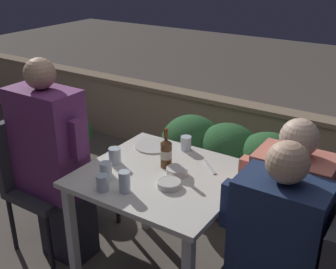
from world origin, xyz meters
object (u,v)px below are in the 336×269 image
at_px(chair_left_far, 68,157).
at_px(potted_plant, 75,143).
at_px(chair_left_near, 35,171).
at_px(person_coral_top, 281,222).
at_px(chair_right_far, 319,241).
at_px(person_purple_stripe, 54,163).
at_px(person_navy_jumper, 268,254).
at_px(beer_bottle, 166,152).

xyz_separation_m(chair_left_far, potted_plant, (-0.43, 0.48, -0.18)).
relative_size(chair_left_near, person_coral_top, 0.78).
bearing_deg(potted_plant, chair_left_far, -48.52).
height_order(chair_left_far, potted_plant, chair_left_far).
xyz_separation_m(chair_right_far, person_coral_top, (-0.20, -0.00, 0.04)).
bearing_deg(person_purple_stripe, chair_right_far, 9.94).
bearing_deg(person_navy_jumper, beer_bottle, 162.70).
bearing_deg(person_coral_top, chair_right_far, 0.00).
height_order(person_navy_jumper, beer_bottle, person_navy_jumper).
bearing_deg(potted_plant, beer_bottle, -21.94).
height_order(chair_left_near, potted_plant, chair_left_near).
bearing_deg(potted_plant, person_coral_top, -13.26).
bearing_deg(person_purple_stripe, beer_bottle, 17.94).
relative_size(person_coral_top, potted_plant, 1.94).
relative_size(person_navy_jumper, person_coral_top, 1.00).
distance_m(chair_left_far, chair_right_far, 1.76).
xyz_separation_m(chair_left_far, beer_bottle, (0.86, -0.04, 0.29)).
height_order(chair_left_far, person_coral_top, person_coral_top).
height_order(person_purple_stripe, beer_bottle, person_purple_stripe).
relative_size(chair_left_far, potted_plant, 1.52).
height_order(person_navy_jumper, potted_plant, person_navy_jumper).
bearing_deg(chair_right_far, person_purple_stripe, -170.06).
bearing_deg(person_navy_jumper, chair_left_near, -179.96).
bearing_deg(beer_bottle, person_navy_jumper, -17.30).
distance_m(person_coral_top, potted_plant, 2.05).
bearing_deg(person_navy_jumper, chair_right_far, 58.98).
bearing_deg(potted_plant, chair_left_near, -62.69).
relative_size(chair_left_far, person_coral_top, 0.78).
distance_m(chair_left_near, chair_left_far, 0.27).
distance_m(person_purple_stripe, chair_left_far, 0.33).
relative_size(chair_left_near, chair_left_far, 1.00).
relative_size(person_purple_stripe, chair_right_far, 1.45).
xyz_separation_m(chair_left_far, person_coral_top, (1.56, 0.02, 0.04)).
bearing_deg(chair_right_far, beer_bottle, -176.66).
height_order(chair_left_near, person_purple_stripe, person_purple_stripe).
relative_size(person_purple_stripe, person_navy_jumper, 1.13).
bearing_deg(beer_bottle, chair_right_far, 3.34).
bearing_deg(person_purple_stripe, chair_left_near, 180.00).
height_order(chair_left_near, beer_bottle, beer_bottle).
xyz_separation_m(person_purple_stripe, person_navy_jumper, (1.44, 0.00, -0.08)).
distance_m(chair_right_far, person_coral_top, 0.21).
height_order(chair_left_far, beer_bottle, beer_bottle).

